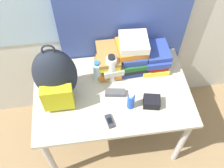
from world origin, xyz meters
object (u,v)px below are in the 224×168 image
(sunscreen_bottle, at_px, (131,101))
(camera_pouch, at_px, (152,102))
(sports_bottle, at_px, (112,68))
(cell_phone, at_px, (110,121))
(book_stack_left, at_px, (109,62))
(book_stack_center, at_px, (133,54))
(water_bottle, at_px, (97,72))
(backpack, at_px, (55,77))
(book_stack_right, at_px, (155,57))
(sunglasses_case, at_px, (115,93))

(sunscreen_bottle, height_order, camera_pouch, sunscreen_bottle)
(sports_bottle, height_order, cell_phone, sports_bottle)
(book_stack_left, height_order, sunscreen_bottle, book_stack_left)
(book_stack_center, bearing_deg, sunscreen_bottle, -101.84)
(book_stack_center, bearing_deg, water_bottle, -161.68)
(backpack, xyz_separation_m, sunscreen_bottle, (0.50, -0.17, -0.15))
(sunscreen_bottle, bearing_deg, backpack, 161.42)
(book_stack_right, bearing_deg, book_stack_center, 178.49)
(book_stack_left, bearing_deg, camera_pouch, -54.67)
(book_stack_right, bearing_deg, sunglasses_case, -145.16)
(cell_phone, relative_size, camera_pouch, 0.83)
(backpack, bearing_deg, sunglasses_case, -6.48)
(cell_phone, bearing_deg, sunscreen_bottle, 32.27)
(cell_phone, bearing_deg, book_stack_center, 62.96)
(water_bottle, distance_m, sunglasses_case, 0.21)
(book_stack_center, relative_size, camera_pouch, 2.20)
(book_stack_left, distance_m, sunscreen_bottle, 0.38)
(sunglasses_case, bearing_deg, sunscreen_bottle, -52.41)
(book_stack_right, xyz_separation_m, cell_phone, (-0.42, -0.47, -0.08))
(backpack, distance_m, cell_phone, 0.48)
(book_stack_left, distance_m, camera_pouch, 0.46)
(book_stack_left, bearing_deg, book_stack_right, -0.09)
(backpack, xyz_separation_m, water_bottle, (0.29, 0.11, -0.13))
(water_bottle, xyz_separation_m, camera_pouch, (0.36, -0.28, -0.06))
(book_stack_center, xyz_separation_m, water_bottle, (-0.29, -0.09, -0.05))
(sports_bottle, bearing_deg, sunglasses_case, -87.44)
(book_stack_left, height_order, sports_bottle, sports_bottle)
(backpack, bearing_deg, sports_bottle, 14.50)
(book_stack_right, bearing_deg, sunscreen_bottle, -124.96)
(water_bottle, bearing_deg, cell_phone, -83.49)
(book_stack_center, bearing_deg, sports_bottle, -151.13)
(book_stack_center, bearing_deg, cell_phone, -117.04)
(water_bottle, bearing_deg, sunglasses_case, -53.53)
(book_stack_left, relative_size, cell_phone, 2.51)
(book_stack_right, bearing_deg, sports_bottle, -165.27)
(backpack, bearing_deg, book_stack_left, 26.71)
(backpack, xyz_separation_m, sunglasses_case, (0.41, -0.05, -0.21))
(cell_phone, distance_m, sunglasses_case, 0.24)
(book_stack_center, height_order, camera_pouch, book_stack_center)
(sports_bottle, distance_m, sunglasses_case, 0.18)
(water_bottle, relative_size, cell_phone, 1.82)
(book_stack_right, relative_size, sports_bottle, 1.00)
(water_bottle, xyz_separation_m, sunglasses_case, (0.11, -0.15, -0.08))
(sports_bottle, bearing_deg, book_stack_right, 14.73)
(book_stack_left, relative_size, camera_pouch, 2.09)
(book_stack_left, distance_m, sports_bottle, 0.10)
(sunscreen_bottle, distance_m, cell_phone, 0.20)
(sports_bottle, distance_m, sunscreen_bottle, 0.29)
(water_bottle, xyz_separation_m, sunscreen_bottle, (0.21, -0.28, -0.03))
(sunglasses_case, relative_size, camera_pouch, 1.15)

